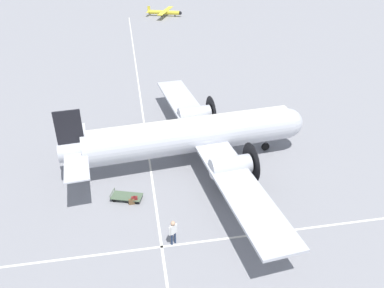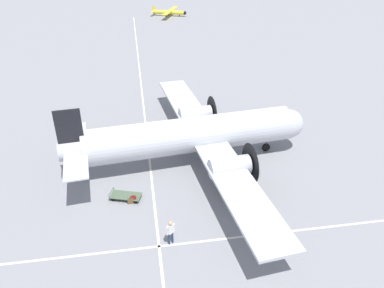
% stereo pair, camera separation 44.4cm
% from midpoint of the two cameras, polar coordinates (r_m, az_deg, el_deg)
% --- Properties ---
extents(ground_plane, '(300.00, 300.00, 0.00)m').
position_cam_midpoint_polar(ground_plane, '(31.16, -0.41, -2.69)').
color(ground_plane, gray).
extents(apron_line_eastwest, '(120.00, 0.16, 0.01)m').
position_cam_midpoint_polar(apron_line_eastwest, '(24.09, 3.35, -14.34)').
color(apron_line_eastwest, silver).
rests_on(apron_line_eastwest, ground_plane).
extents(apron_line_northsouth, '(0.16, 120.00, 0.01)m').
position_cam_midpoint_polar(apron_line_northsouth, '(30.87, -6.81, -3.27)').
color(apron_line_northsouth, silver).
rests_on(apron_line_northsouth, ground_plane).
extents(airliner_main, '(19.95, 26.65, 5.84)m').
position_cam_midpoint_polar(airliner_main, '(29.97, 0.33, 1.52)').
color(airliner_main, silver).
rests_on(airliner_main, ground_plane).
extents(crew_foreground, '(0.54, 0.37, 1.77)m').
position_cam_midpoint_polar(crew_foreground, '(23.11, -3.46, -12.98)').
color(crew_foreground, navy).
rests_on(crew_foreground, ground_plane).
extents(suitcase_near_door, '(0.40, 0.13, 0.49)m').
position_cam_midpoint_polar(suitcase_near_door, '(26.86, -9.66, -8.67)').
color(suitcase_near_door, brown).
rests_on(suitcase_near_door, ground_plane).
extents(suitcase_upright_spare, '(0.42, 0.16, 0.61)m').
position_cam_midpoint_polar(suitcase_upright_spare, '(26.89, -9.21, -8.42)').
color(suitcase_upright_spare, maroon).
rests_on(suitcase_upright_spare, ground_plane).
extents(baggage_cart, '(2.38, 1.65, 0.56)m').
position_cam_midpoint_polar(baggage_cart, '(27.32, -10.41, -7.86)').
color(baggage_cart, '#4C6047').
rests_on(baggage_cart, ground_plane).
extents(light_aircraft_distant, '(7.88, 10.23, 2.02)m').
position_cam_midpoint_polar(light_aircraft_distant, '(87.88, -4.29, 19.40)').
color(light_aircraft_distant, yellow).
rests_on(light_aircraft_distant, ground_plane).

